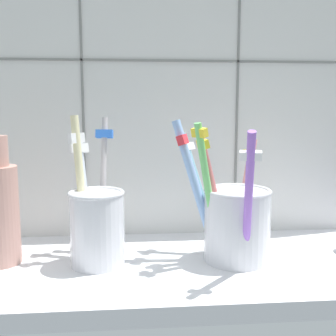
% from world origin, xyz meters
% --- Properties ---
extents(counter_slab, '(0.64, 0.22, 0.02)m').
position_xyz_m(counter_slab, '(0.00, 0.00, 0.01)').
color(counter_slab, silver).
rests_on(counter_slab, ground).
extents(tile_wall_back, '(0.64, 0.02, 0.45)m').
position_xyz_m(tile_wall_back, '(0.00, 0.12, 0.23)').
color(tile_wall_back, silver).
rests_on(tile_wall_back, ground).
extents(toothbrush_cup_left, '(0.07, 0.10, 0.17)m').
position_xyz_m(toothbrush_cup_left, '(-0.08, 0.00, 0.07)').
color(toothbrush_cup_left, silver).
rests_on(toothbrush_cup_left, counter_slab).
extents(toothbrush_cup_right, '(0.12, 0.15, 0.17)m').
position_xyz_m(toothbrush_cup_right, '(0.08, 0.00, 0.07)').
color(toothbrush_cup_right, silver).
rests_on(toothbrush_cup_right, counter_slab).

